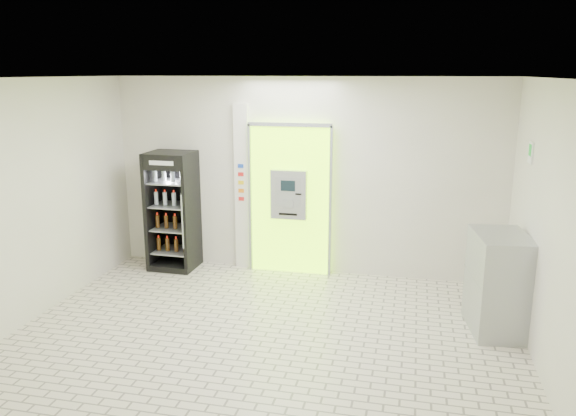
% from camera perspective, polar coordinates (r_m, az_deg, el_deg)
% --- Properties ---
extents(ground, '(6.00, 6.00, 0.00)m').
position_cam_1_polar(ground, '(6.74, -2.68, -13.38)').
color(ground, beige).
rests_on(ground, ground).
extents(room_shell, '(6.00, 6.00, 6.00)m').
position_cam_1_polar(room_shell, '(6.12, -2.87, 2.15)').
color(room_shell, silver).
rests_on(room_shell, ground).
extents(atm_assembly, '(1.30, 0.24, 2.33)m').
position_cam_1_polar(atm_assembly, '(8.60, 0.23, 0.98)').
color(atm_assembly, '#9CFF0B').
rests_on(atm_assembly, ground).
extents(pillar, '(0.22, 0.11, 2.60)m').
position_cam_1_polar(pillar, '(8.81, -4.68, 2.09)').
color(pillar, silver).
rests_on(pillar, ground).
extents(beverage_cooler, '(0.71, 0.67, 1.86)m').
position_cam_1_polar(beverage_cooler, '(9.03, -11.59, -0.49)').
color(beverage_cooler, black).
rests_on(beverage_cooler, ground).
extents(steel_cabinet, '(0.73, 0.98, 1.21)m').
position_cam_1_polar(steel_cabinet, '(7.22, 20.60, -7.15)').
color(steel_cabinet, '#999B9F').
rests_on(steel_cabinet, ground).
extents(exit_sign, '(0.02, 0.22, 0.26)m').
position_cam_1_polar(exit_sign, '(7.36, 23.44, 5.21)').
color(exit_sign, white).
rests_on(exit_sign, room_shell).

